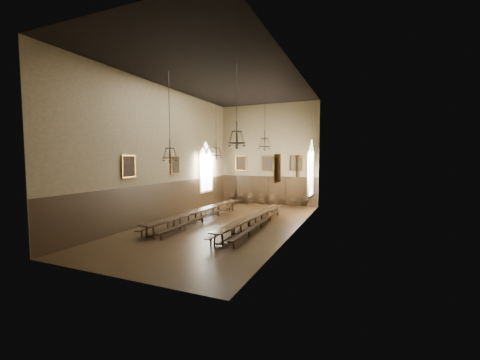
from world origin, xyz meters
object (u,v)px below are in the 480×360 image
Objects in this scene: table_right at (253,222)px; chandelier_front_right at (237,138)px; bench_left_inner at (203,219)px; table_left at (199,216)px; chair_6 at (294,203)px; chair_7 at (304,203)px; chandelier_back_left at (216,151)px; chair_3 at (261,201)px; chair_1 at (240,200)px; bench_right_inner at (248,221)px; chair_0 at (232,199)px; chair_2 at (250,200)px; chair_5 at (282,202)px; chair_4 at (272,202)px; chandelier_back_right at (265,143)px; chandelier_front_left at (170,152)px; bench_right_outer at (261,224)px; bench_left_outer at (189,217)px.

chandelier_front_right is at bearing -91.64° from table_right.
chandelier_front_right is at bearing -33.30° from bench_left_inner.
chair_6 is at bearing 63.04° from table_left.
chair_7 is 0.22× the size of chandelier_back_left.
chair_1 is at bearing 167.01° from chair_3.
chair_6 is (0.93, 8.45, -0.03)m from bench_right_inner.
bench_left_inner is at bearing -82.21° from chandelier_back_left.
chandelier_back_left reaches higher than chair_0.
chair_2 is 2.96m from chair_5.
chair_4 is at bearing -8.73° from chair_1.
chandelier_back_right is at bearing 42.08° from bench_left_inner.
chair_4 is at bearing 96.79° from bench_right_inner.
chandelier_back_left is (-2.37, -6.12, 4.39)m from chair_4.
chair_0 is 4.88m from chair_5.
chair_0 reaches higher than table_right.
table_right is 9.36× the size of chair_1.
table_left is 1.09× the size of table_right.
chandelier_back_right is 0.84× the size of chandelier_front_left.
bench_right_inner is 6.25m from chandelier_front_left.
chandelier_front_right reaches higher than chair_3.
chair_6 reaches higher than bench_left_inner.
bench_right_outer is 2.19× the size of chandelier_back_right.
chair_2 is 1.06× the size of chair_4.
bench_right_outer is 2.19× the size of chandelier_front_right.
bench_right_inner is 10.45× the size of chair_0.
chair_3 is 0.18× the size of chandelier_front_left.
chair_5 reaches higher than bench_left_inner.
chandelier_back_right reaches higher than bench_right_inner.
chandelier_front_left is (-4.13, -2.44, 4.14)m from table_right.
chair_4 is 12.18m from chandelier_front_left.
chair_4 reaches higher than bench_right_inner.
bench_left_inner is at bearing -137.92° from chandelier_back_right.
chair_2 reaches higher than bench_left_outer.
chair_3 is at bearing 102.13° from chandelier_front_right.
chair_3 reaches higher than bench_left_inner.
table_left is at bearing 153.78° from bench_left_inner.
chandelier_back_left is at bearing 97.79° from bench_left_inner.
chair_1 is 12.89m from chandelier_front_right.
bench_left_inner is at bearing -119.84° from chair_4.
chair_6 reaches higher than bench_left_outer.
chair_7 is at bearing -15.82° from chair_6.
chandelier_back_right is at bearing 4.68° from chandelier_back_left.
bench_left_outer is at bearing 172.05° from bench_left_inner.
chandelier_back_left is at bearing -105.74° from chair_5.
chair_4 is 0.23× the size of chandelier_back_right.
chair_6 is at bearing 86.95° from chandelier_front_right.
table_left is 6.62m from chandelier_back_right.
chair_7 is at bearing 49.85° from chandelier_back_left.
table_right is 6.28m from chandelier_back_left.
chandelier_front_left reaches higher than chair_4.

